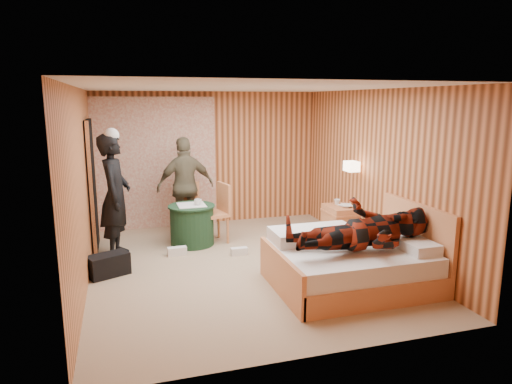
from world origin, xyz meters
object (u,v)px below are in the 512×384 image
object	(u,v)px
nightstand	(340,223)
man_at_table	(186,186)
round_table	(192,225)
chair_far	(187,205)
chair_near	(218,208)
bed	(351,263)
man_on_bed	(364,218)
duffel_bag	(108,265)
woman_standing	(115,196)
wall_lamp	(352,166)

from	to	relation	value
nightstand	man_at_table	xyz separation A→B (m)	(-2.43, 1.11, 0.56)
round_table	chair_far	size ratio (longest dim) A/B	0.82
chair_near	bed	bearing A→B (deg)	15.33
chair_far	chair_near	size ratio (longest dim) A/B	0.94
round_table	chair_near	xyz separation A→B (m)	(0.44, 0.05, 0.23)
man_on_bed	bed	bearing A→B (deg)	95.36
chair_near	man_on_bed	distance (m)	2.86
nightstand	duffel_bag	size ratio (longest dim) A/B	1.16
bed	man_on_bed	xyz separation A→B (m)	(0.02, -0.23, 0.64)
chair_near	woman_standing	xyz separation A→B (m)	(-1.61, -0.28, 0.36)
woman_standing	man_on_bed	distance (m)	3.66
bed	woman_standing	distance (m)	3.56
wall_lamp	round_table	size ratio (longest dim) A/B	0.34
wall_lamp	chair_near	xyz separation A→B (m)	(-2.03, 0.78, -0.73)
bed	woman_standing	xyz separation A→B (m)	(-2.85, 2.04, 0.64)
bed	man_on_bed	world-z (taller)	man_on_bed
nightstand	man_at_table	distance (m)	2.73
wall_lamp	man_at_table	distance (m)	2.86
wall_lamp	round_table	distance (m)	2.75
nightstand	chair_near	distance (m)	2.07
chair_near	wall_lamp	bearing A→B (deg)	56.31
bed	chair_near	bearing A→B (deg)	118.07
bed	duffel_bag	bearing A→B (deg)	157.59
wall_lamp	duffel_bag	world-z (taller)	wall_lamp
man_at_table	wall_lamp	bearing A→B (deg)	143.03
chair_far	man_on_bed	world-z (taller)	man_on_bed
man_at_table	man_on_bed	world-z (taller)	man_on_bed
man_at_table	nightstand	bearing A→B (deg)	147.36
chair_near	man_at_table	distance (m)	0.79
woman_standing	wall_lamp	bearing A→B (deg)	-88.31
bed	chair_far	distance (m)	3.33
nightstand	woman_standing	world-z (taller)	woman_standing
bed	duffel_bag	xyz separation A→B (m)	(-2.98, 1.23, -0.15)
woman_standing	man_at_table	xyz separation A→B (m)	(1.17, 0.87, -0.07)
duffel_bag	man_on_bed	bearing A→B (deg)	-50.13
nightstand	duffel_bag	world-z (taller)	nightstand
nightstand	round_table	size ratio (longest dim) A/B	0.81
wall_lamp	man_at_table	xyz separation A→B (m)	(-2.47, 1.36, -0.44)
chair_far	round_table	bearing A→B (deg)	-79.14
bed	round_table	size ratio (longest dim) A/B	2.57
man_at_table	man_on_bed	bearing A→B (deg)	110.40
chair_far	woman_standing	xyz separation A→B (m)	(-1.19, -0.84, 0.39)
woman_standing	man_at_table	distance (m)	1.46
wall_lamp	chair_near	bearing A→B (deg)	159.05
wall_lamp	chair_far	xyz separation A→B (m)	(-2.46, 1.34, -0.76)
round_table	woman_standing	xyz separation A→B (m)	(-1.17, -0.23, 0.59)
nightstand	round_table	world-z (taller)	round_table
chair_far	chair_near	world-z (taller)	chair_near
nightstand	duffel_bag	bearing A→B (deg)	-171.36
nightstand	bed	bearing A→B (deg)	-112.71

